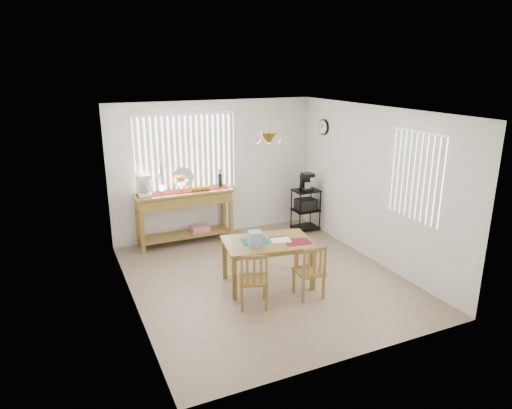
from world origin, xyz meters
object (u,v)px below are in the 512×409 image
dining_table (268,246)px  chair_right (310,272)px  cart_items (306,182)px  sideboard (185,204)px  chair_left (254,280)px  wire_cart (306,206)px

dining_table → chair_right: size_ratio=1.76×
cart_items → dining_table: size_ratio=0.24×
sideboard → dining_table: size_ratio=1.25×
chair_left → wire_cart: bearing=47.2°
wire_cart → sideboard: bearing=172.4°
chair_left → sideboard: bearing=93.6°
chair_right → chair_left: bearing=174.9°
chair_left → chair_right: 0.85m
sideboard → dining_table: 2.26m
sideboard → wire_cart: bearing=-7.6°
sideboard → dining_table: bearing=-73.2°
cart_items → chair_left: 3.32m
wire_cart → chair_right: wire_cart is taller
dining_table → cart_items: bearing=46.8°
sideboard → wire_cart: 2.42m
sideboard → dining_table: sideboard is taller
cart_items → chair_right: bearing=-119.0°
dining_table → chair_left: chair_left is taller
wire_cart → chair_left: wire_cart is taller
cart_items → chair_right: (-1.37, -2.48, -0.60)m
wire_cart → cart_items: 0.49m
sideboard → chair_left: size_ratio=2.16×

